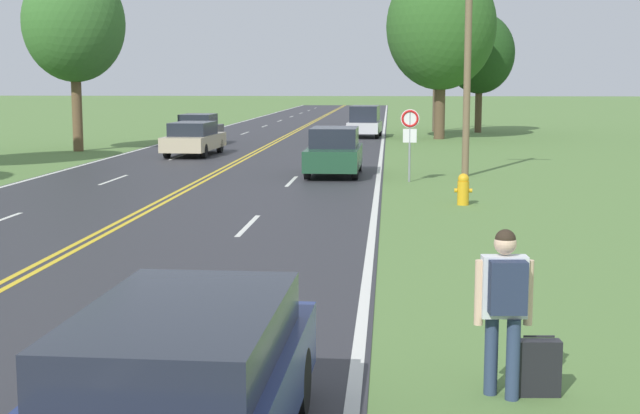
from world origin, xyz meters
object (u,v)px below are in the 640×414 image
(tree_right_cluster, at_px, (480,54))
(car_dark_blue_hatchback_nearest, at_px, (184,379))
(car_dark_green_sedan_approaching, at_px, (334,151))
(car_dark_grey_sedan_mid_far, at_px, (199,129))
(traffic_sign, at_px, (410,128))
(suitcase, at_px, (538,368))
(tree_far_back, at_px, (74,24))
(fire_hydrant, at_px, (463,189))
(car_champagne_sedan_mid_near, at_px, (194,138))
(hitchhiker_person, at_px, (505,296))
(car_silver_van_receding, at_px, (365,121))
(tree_left_verge, at_px, (441,27))

(tree_right_cluster, bearing_deg, car_dark_blue_hatchback_nearest, -98.27)
(car_dark_green_sedan_approaching, distance_m, car_dark_grey_sedan_mid_far, 16.43)
(car_dark_blue_hatchback_nearest, bearing_deg, traffic_sign, 175.08)
(traffic_sign, bearing_deg, tree_right_cluster, 80.16)
(suitcase, relative_size, tree_far_back, 0.07)
(fire_hydrant, relative_size, car_dark_blue_hatchback_nearest, 0.20)
(car_champagne_sedan_mid_near, xyz_separation_m, car_dark_grey_sedan_mid_far, (-1.19, 6.59, 0.04))
(hitchhiker_person, bearing_deg, tree_right_cluster, -9.71)
(fire_hydrant, bearing_deg, car_dark_green_sedan_approaching, 117.93)
(traffic_sign, height_order, car_champagne_sedan_mid_near, traffic_sign)
(tree_right_cluster, relative_size, car_silver_van_receding, 1.71)
(traffic_sign, xyz_separation_m, tree_left_verge, (2.17, 22.08, 4.50))
(tree_far_back, relative_size, car_silver_van_receding, 1.95)
(traffic_sign, distance_m, car_dark_grey_sedan_mid_far, 19.38)
(car_dark_grey_sedan_mid_far, relative_size, car_silver_van_receding, 0.95)
(tree_far_back, height_order, car_dark_blue_hatchback_nearest, tree_far_back)
(tree_far_back, height_order, car_champagne_sedan_mid_near, tree_far_back)
(tree_right_cluster, distance_m, car_champagne_sedan_mid_near, 24.23)
(suitcase, relative_size, car_silver_van_receding, 0.15)
(tree_far_back, distance_m, car_dark_blue_hatchback_nearest, 36.32)
(car_champagne_sedan_mid_near, bearing_deg, car_dark_blue_hatchback_nearest, -165.80)
(car_dark_grey_sedan_mid_far, bearing_deg, suitcase, -162.28)
(car_dark_blue_hatchback_nearest, bearing_deg, car_champagne_sedan_mid_near, -166.46)
(car_champagne_sedan_mid_near, bearing_deg, tree_far_back, 72.78)
(tree_right_cluster, bearing_deg, car_silver_van_receding, -141.83)
(tree_left_verge, bearing_deg, suitcase, -91.75)
(suitcase, distance_m, fire_hydrant, 14.48)
(traffic_sign, bearing_deg, fire_hydrant, -76.47)
(tree_left_verge, bearing_deg, fire_hydrant, -91.82)
(traffic_sign, bearing_deg, suitcase, -87.43)
(traffic_sign, relative_size, car_dark_blue_hatchback_nearest, 0.57)
(suitcase, xyz_separation_m, car_dark_blue_hatchback_nearest, (-3.25, -1.95, 0.46))
(suitcase, height_order, car_champagne_sedan_mid_near, car_champagne_sedan_mid_near)
(car_dark_blue_hatchback_nearest, relative_size, car_dark_green_sedan_approaching, 0.92)
(fire_hydrant, distance_m, tree_left_verge, 28.09)
(hitchhiker_person, distance_m, car_dark_grey_sedan_mid_far, 37.90)
(car_dark_blue_hatchback_nearest, xyz_separation_m, car_silver_van_receding, (0.28, 45.11, 0.20))
(hitchhiker_person, height_order, car_silver_van_receding, car_silver_van_receding)
(suitcase, bearing_deg, tree_right_cluster, -9.29)
(traffic_sign, relative_size, car_champagne_sedan_mid_near, 0.47)
(suitcase, height_order, tree_right_cluster, tree_right_cluster)
(tree_left_verge, bearing_deg, car_champagne_sedan_mid_near, -132.68)
(tree_far_back, xyz_separation_m, car_dark_green_sedan_approaching, (12.62, -9.90, -5.03))
(hitchhiker_person, distance_m, fire_hydrant, 14.62)
(hitchhiker_person, xyz_separation_m, car_champagne_sedan_mid_near, (-9.74, 29.70, -0.31))
(hitchhiker_person, relative_size, fire_hydrant, 2.10)
(tree_right_cluster, bearing_deg, car_champagne_sedan_mid_near, -126.63)
(suitcase, height_order, car_dark_green_sedan_approaching, car_dark_green_sedan_approaching)
(car_dark_grey_sedan_mid_far, bearing_deg, hitchhiker_person, -162.87)
(car_dark_green_sedan_approaching, height_order, car_champagne_sedan_mid_near, car_dark_green_sedan_approaching)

